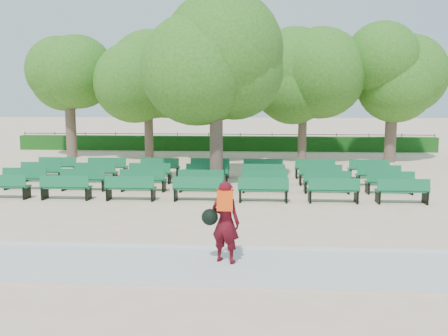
# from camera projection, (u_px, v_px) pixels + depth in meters

# --- Properties ---
(ground) EXTENTS (120.00, 120.00, 0.00)m
(ground) POSITION_uv_depth(u_px,v_px,m) (199.00, 195.00, 17.44)
(ground) COLOR #D8B18F
(paving) EXTENTS (30.00, 2.20, 0.06)m
(paving) POSITION_uv_depth(u_px,v_px,m) (157.00, 265.00, 10.13)
(paving) COLOR #BBBAB6
(paving) RESTS_ON ground
(curb) EXTENTS (30.00, 0.12, 0.10)m
(curb) POSITION_uv_depth(u_px,v_px,m) (167.00, 247.00, 11.26)
(curb) COLOR silver
(curb) RESTS_ON ground
(hedge) EXTENTS (26.00, 0.70, 0.90)m
(hedge) POSITION_uv_depth(u_px,v_px,m) (224.00, 143.00, 31.20)
(hedge) COLOR #164E14
(hedge) RESTS_ON ground
(fence) EXTENTS (26.00, 0.10, 1.02)m
(fence) POSITION_uv_depth(u_px,v_px,m) (224.00, 150.00, 31.66)
(fence) COLOR black
(fence) RESTS_ON ground
(tree_line) EXTENTS (21.80, 6.80, 7.04)m
(tree_line) POSITION_uv_depth(u_px,v_px,m) (219.00, 159.00, 27.32)
(tree_line) COLOR #346F1D
(tree_line) RESTS_ON ground
(bench_array) EXTENTS (1.67, 0.61, 1.03)m
(bench_array) POSITION_uv_depth(u_px,v_px,m) (205.00, 185.00, 18.77)
(bench_array) COLOR #106036
(bench_array) RESTS_ON ground
(tree_among) EXTENTS (4.52, 4.52, 6.37)m
(tree_among) POSITION_uv_depth(u_px,v_px,m) (216.00, 72.00, 18.34)
(tree_among) COLOR brown
(tree_among) RESTS_ON ground
(person) EXTENTS (0.84, 0.62, 1.68)m
(person) POSITION_uv_depth(u_px,v_px,m) (224.00, 221.00, 10.11)
(person) COLOR #4B0A13
(person) RESTS_ON ground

